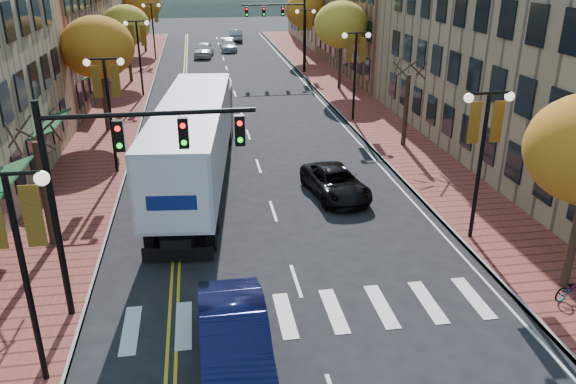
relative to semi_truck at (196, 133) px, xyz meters
name	(u,v)px	position (x,y,z in m)	size (l,w,h in m)	color
ground	(320,353)	(3.24, -14.13, -2.58)	(200.00, 200.00, 0.00)	black
sidewalk_left	(123,101)	(-5.76, 18.37, -2.51)	(4.00, 85.00, 0.15)	brown
sidewalk_right	(343,93)	(12.24, 18.37, -2.51)	(4.00, 85.00, 0.15)	brown
building_left_mid	(16,27)	(-13.76, 21.87, 2.92)	(12.00, 24.00, 11.00)	brown
building_left_far	(76,10)	(-13.76, 46.87, 2.17)	(12.00, 26.00, 9.50)	#9E8966
building_right_mid	(415,19)	(21.74, 27.87, 2.42)	(15.00, 24.00, 10.00)	brown
tree_left_a	(45,195)	(-5.76, -6.13, -0.33)	(0.28, 0.28, 4.20)	#382619
tree_left_b	(98,47)	(-5.76, 9.87, 2.86)	(4.48, 4.48, 7.21)	#382619
tree_left_c	(126,26)	(-5.76, 25.87, 2.47)	(4.16, 4.16, 6.69)	#382619
tree_left_d	(141,4)	(-5.76, 43.87, 3.02)	(4.61, 4.61, 7.42)	#382619
tree_right_b	(406,110)	(12.24, 3.87, -0.33)	(0.28, 0.28, 4.20)	#382619
tree_right_c	(341,25)	(12.24, 19.87, 2.86)	(4.48, 4.48, 7.21)	#382619
tree_right_d	(305,10)	(12.24, 35.87, 2.71)	(4.35, 4.35, 7.00)	#382619
lamp_left_a	(18,241)	(-4.26, -14.13, 1.71)	(1.96, 0.36, 6.05)	black
lamp_left_b	(108,94)	(-4.26, 1.87, 1.71)	(1.96, 0.36, 6.05)	black
lamp_left_c	(138,43)	(-4.26, 19.87, 1.71)	(1.96, 0.36, 6.05)	black
lamp_left_d	(152,20)	(-4.26, 37.87, 1.71)	(1.96, 0.36, 6.05)	black
lamp_right_a	(484,138)	(10.74, -8.13, 1.71)	(1.96, 0.36, 6.05)	black
lamp_right_b	(355,59)	(10.74, 9.87, 1.71)	(1.96, 0.36, 6.05)	black
lamp_right_c	(305,28)	(10.74, 27.87, 1.71)	(1.96, 0.36, 6.05)	black
traffic_mast_near	(117,169)	(-2.24, -11.13, 2.34)	(6.10, 0.35, 7.00)	black
traffic_mast_far	(284,22)	(8.71, 27.87, 2.34)	(6.10, 0.34, 7.00)	black
semi_truck	(196,133)	(0.00, 0.00, 0.00)	(4.70, 17.89, 4.42)	black
navy_sedan	(234,341)	(0.79, -14.31, -1.70)	(1.87, 5.35, 1.76)	black
black_suv	(335,183)	(6.41, -2.84, -1.91)	(2.24, 4.86, 1.35)	black
car_far_white	(204,50)	(1.11, 39.45, -1.76)	(1.95, 4.86, 1.66)	silver
car_far_silver	(228,45)	(4.18, 43.52, -1.90)	(1.92, 4.72, 1.37)	#B1B1B9
car_far_oncoming	(235,35)	(5.68, 52.26, -1.80)	(1.65, 4.74, 1.56)	#94949B
bicycle	(573,287)	(12.01, -12.86, -2.03)	(0.54, 1.55, 0.82)	gray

